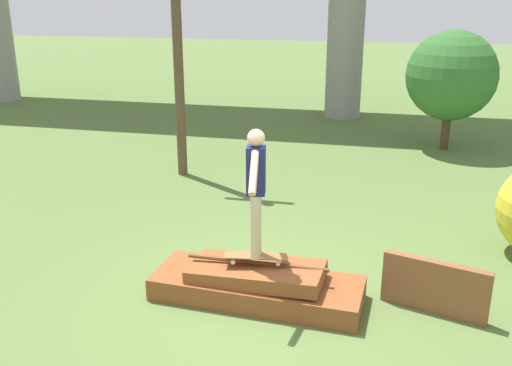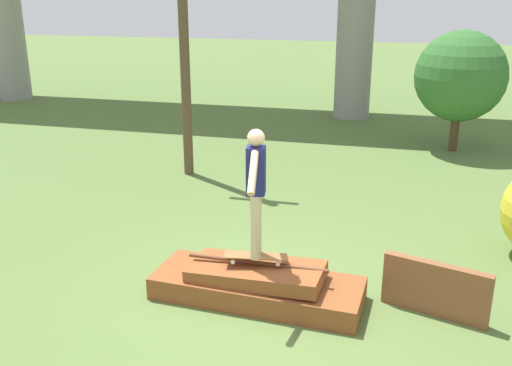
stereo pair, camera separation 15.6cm
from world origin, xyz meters
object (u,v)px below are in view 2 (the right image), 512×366
(skateboard, at_px, (256,256))
(tree_behind_left, at_px, (460,76))
(utility_pole, at_px, (183,6))
(skater, at_px, (256,185))

(skateboard, relative_size, tree_behind_left, 0.28)
(tree_behind_left, bearing_deg, skateboard, -109.14)
(utility_pole, relative_size, tree_behind_left, 2.31)
(skater, xyz_separation_m, utility_pole, (-2.75, 4.74, 1.92))
(tree_behind_left, bearing_deg, utility_pole, -148.30)
(skateboard, distance_m, tree_behind_left, 8.77)
(skateboard, relative_size, utility_pole, 0.12)
(skater, height_order, tree_behind_left, tree_behind_left)
(utility_pole, bearing_deg, skater, -59.88)
(skateboard, xyz_separation_m, utility_pole, (-2.75, 4.74, 2.86))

